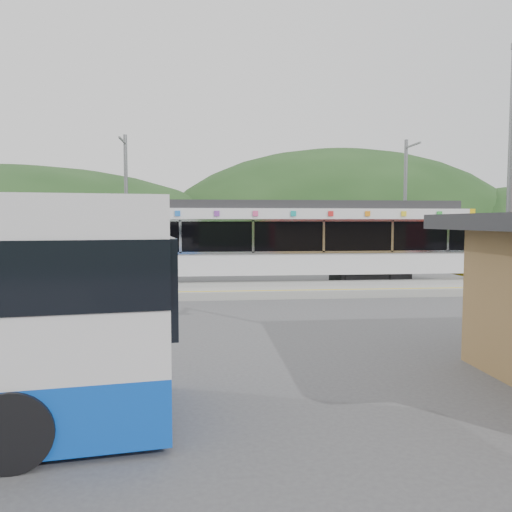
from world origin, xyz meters
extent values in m
plane|color=#4C4C4F|center=(0.00, 0.00, 0.00)|extent=(120.00, 120.00, 0.00)
ellipsoid|color=#1E3D19|center=(-28.00, 52.00, 0.00)|extent=(60.00, 45.00, 20.00)
ellipsoid|color=#1E3D19|center=(16.00, 54.00, 0.00)|extent=(52.00, 39.00, 26.00)
cube|color=#9E9E99|center=(0.00, 3.30, 0.15)|extent=(26.00, 3.20, 0.30)
cube|color=yellow|center=(0.00, 2.00, 0.30)|extent=(26.00, 0.10, 0.01)
cube|color=black|center=(-7.74, 6.00, 0.30)|extent=(3.20, 2.20, 0.56)
cube|color=black|center=(4.26, 6.00, 0.30)|extent=(3.20, 2.20, 0.56)
cube|color=silver|center=(-1.74, 6.00, 1.04)|extent=(20.00, 2.90, 0.92)
cube|color=black|center=(-1.74, 6.00, 2.23)|extent=(20.00, 2.96, 1.45)
cube|color=silver|center=(-1.74, 4.50, 1.55)|extent=(20.00, 0.05, 0.10)
cube|color=silver|center=(-1.74, 4.50, 2.90)|extent=(20.00, 0.05, 0.10)
cube|color=silver|center=(-1.74, 6.00, 3.17)|extent=(20.00, 2.90, 0.45)
cube|color=#2D2D30|center=(-1.74, 6.00, 3.58)|extent=(19.40, 2.50, 0.36)
cube|color=yellow|center=(8.38, 6.00, 1.90)|extent=(0.24, 2.92, 3.00)
cube|color=black|center=(-11.84, 6.00, 1.90)|extent=(0.20, 2.92, 3.00)
cube|color=silver|center=(-10.24, 4.50, 2.23)|extent=(0.10, 0.05, 1.35)
cube|color=silver|center=(-7.24, 4.50, 2.23)|extent=(0.10, 0.05, 1.35)
cube|color=silver|center=(-4.24, 4.50, 2.23)|extent=(0.10, 0.05, 1.35)
cube|color=silver|center=(-1.24, 4.50, 2.23)|extent=(0.10, 0.05, 1.35)
cube|color=silver|center=(1.76, 4.50, 2.23)|extent=(0.10, 0.05, 1.35)
cube|color=silver|center=(4.76, 4.50, 2.23)|extent=(0.10, 0.05, 1.35)
cube|color=silver|center=(7.26, 4.50, 2.23)|extent=(0.10, 0.05, 1.35)
cube|color=red|center=(-10.74, 4.51, 3.18)|extent=(0.22, 0.04, 0.22)
cube|color=orange|center=(-9.14, 4.51, 3.18)|extent=(0.22, 0.04, 0.22)
cube|color=yellow|center=(-7.54, 4.51, 3.18)|extent=(0.22, 0.04, 0.22)
cube|color=green|center=(-5.94, 4.51, 3.18)|extent=(0.22, 0.04, 0.22)
cube|color=blue|center=(-4.34, 4.51, 3.18)|extent=(0.22, 0.04, 0.22)
cube|color=purple|center=(-2.74, 4.51, 3.18)|extent=(0.22, 0.04, 0.22)
cube|color=#E54C8C|center=(-1.14, 4.51, 3.18)|extent=(0.22, 0.04, 0.22)
cube|color=#19A5A5|center=(0.46, 4.51, 3.18)|extent=(0.22, 0.04, 0.22)
cube|color=red|center=(2.06, 4.51, 3.18)|extent=(0.22, 0.04, 0.22)
cube|color=orange|center=(3.66, 4.51, 3.18)|extent=(0.22, 0.04, 0.22)
cube|color=yellow|center=(5.26, 4.51, 3.18)|extent=(0.22, 0.04, 0.22)
cube|color=green|center=(6.86, 4.51, 3.18)|extent=(0.22, 0.04, 0.22)
cylinder|color=slate|center=(-7.00, 8.60, 3.50)|extent=(0.18, 0.18, 7.00)
cube|color=slate|center=(-7.00, 7.80, 6.60)|extent=(0.08, 1.80, 0.08)
cylinder|color=slate|center=(7.00, 8.60, 3.50)|extent=(0.18, 0.18, 7.00)
cube|color=slate|center=(7.00, 7.80, 6.60)|extent=(0.08, 1.80, 0.08)
cylinder|color=black|center=(-5.64, -9.11, 0.48)|extent=(1.33, 2.87, 0.95)
cylinder|color=slate|center=(2.40, -7.36, 3.08)|extent=(0.12, 0.12, 6.16)
camera|label=1|loc=(-3.28, -16.14, 2.86)|focal=35.00mm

